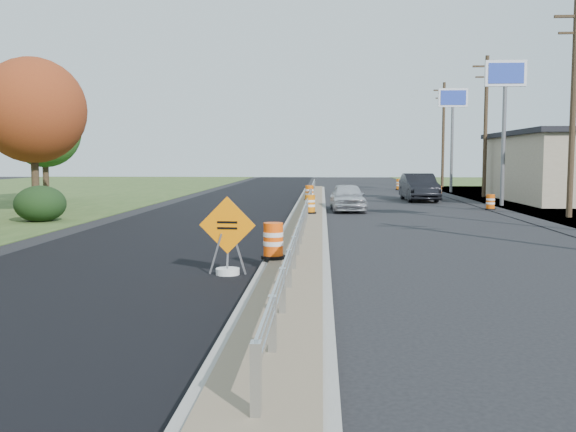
{
  "coord_description": "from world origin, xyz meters",
  "views": [
    {
      "loc": [
        0.6,
        -19.77,
        2.62
      ],
      "look_at": [
        -0.29,
        -2.92,
        1.1
      ],
      "focal_mm": 40.0,
      "sensor_mm": 36.0,
      "label": 1
    }
  ],
  "objects_px": {
    "caution_sign": "(228,255)",
    "barrel_median_far": "(309,193)",
    "barrel_median_near": "(273,242)",
    "barrel_median_mid": "(310,205)",
    "car_silver": "(348,197)",
    "barrel_shoulder_far": "(399,185)",
    "barrel_shoulder_near": "(490,202)",
    "car_dark_mid": "(419,187)",
    "barrel_shoulder_mid": "(438,193)"
  },
  "relations": [
    {
      "from": "car_dark_mid",
      "to": "caution_sign",
      "type": "bearing_deg",
      "value": -108.96
    },
    {
      "from": "barrel_median_far",
      "to": "barrel_shoulder_far",
      "type": "xyz_separation_m",
      "value": [
        7.11,
        16.9,
        -0.2
      ]
    },
    {
      "from": "barrel_shoulder_far",
      "to": "car_silver",
      "type": "relative_size",
      "value": 0.23
    },
    {
      "from": "barrel_median_far",
      "to": "barrel_shoulder_near",
      "type": "distance_m",
      "value": 9.92
    },
    {
      "from": "caution_sign",
      "to": "car_silver",
      "type": "relative_size",
      "value": 0.44
    },
    {
      "from": "barrel_shoulder_mid",
      "to": "car_silver",
      "type": "height_order",
      "value": "car_silver"
    },
    {
      "from": "barrel_median_mid",
      "to": "barrel_shoulder_mid",
      "type": "relative_size",
      "value": 0.95
    },
    {
      "from": "barrel_median_mid",
      "to": "barrel_shoulder_mid",
      "type": "bearing_deg",
      "value": 59.7
    },
    {
      "from": "barrel_median_far",
      "to": "barrel_median_near",
      "type": "bearing_deg",
      "value": -91.17
    },
    {
      "from": "barrel_median_mid",
      "to": "barrel_shoulder_near",
      "type": "height_order",
      "value": "barrel_median_mid"
    },
    {
      "from": "barrel_shoulder_mid",
      "to": "car_dark_mid",
      "type": "relative_size",
      "value": 0.17
    },
    {
      "from": "caution_sign",
      "to": "barrel_median_mid",
      "type": "height_order",
      "value": "caution_sign"
    },
    {
      "from": "barrel_shoulder_far",
      "to": "caution_sign",
      "type": "bearing_deg",
      "value": -102.23
    },
    {
      "from": "barrel_median_near",
      "to": "barrel_median_far",
      "type": "distance_m",
      "value": 21.41
    },
    {
      "from": "barrel_shoulder_mid",
      "to": "barrel_median_mid",
      "type": "bearing_deg",
      "value": -120.3
    },
    {
      "from": "barrel_median_far",
      "to": "car_silver",
      "type": "distance_m",
      "value": 4.96
    },
    {
      "from": "barrel_median_mid",
      "to": "barrel_shoulder_near",
      "type": "relative_size",
      "value": 1.03
    },
    {
      "from": "caution_sign",
      "to": "barrel_median_mid",
      "type": "relative_size",
      "value": 2.19
    },
    {
      "from": "car_dark_mid",
      "to": "barrel_shoulder_mid",
      "type": "bearing_deg",
      "value": 42.95
    },
    {
      "from": "caution_sign",
      "to": "car_dark_mid",
      "type": "xyz_separation_m",
      "value": [
        8.09,
        25.73,
        0.39
      ]
    },
    {
      "from": "caution_sign",
      "to": "barrel_median_near",
      "type": "xyz_separation_m",
      "value": [
        0.96,
        0.96,
        0.19
      ]
    },
    {
      "from": "barrel_median_mid",
      "to": "car_silver",
      "type": "relative_size",
      "value": 0.2
    },
    {
      "from": "barrel_shoulder_near",
      "to": "barrel_shoulder_far",
      "type": "relative_size",
      "value": 0.85
    },
    {
      "from": "barrel_median_near",
      "to": "car_silver",
      "type": "xyz_separation_m",
      "value": [
        2.43,
        16.86,
        0.05
      ]
    },
    {
      "from": "barrel_median_near",
      "to": "barrel_median_mid",
      "type": "xyz_separation_m",
      "value": [
        0.64,
        12.62,
        -0.03
      ]
    },
    {
      "from": "barrel_shoulder_far",
      "to": "car_silver",
      "type": "xyz_separation_m",
      "value": [
        -5.12,
        -21.44,
        0.25
      ]
    },
    {
      "from": "barrel_median_near",
      "to": "barrel_median_far",
      "type": "xyz_separation_m",
      "value": [
        0.44,
        21.4,
        -0.0
      ]
    },
    {
      "from": "barrel_shoulder_mid",
      "to": "barrel_shoulder_far",
      "type": "distance_m",
      "value": 12.18
    },
    {
      "from": "barrel_median_mid",
      "to": "barrel_shoulder_far",
      "type": "relative_size",
      "value": 0.88
    },
    {
      "from": "barrel_median_far",
      "to": "barrel_shoulder_far",
      "type": "height_order",
      "value": "barrel_median_far"
    },
    {
      "from": "car_silver",
      "to": "barrel_shoulder_mid",
      "type": "bearing_deg",
      "value": 54.03
    },
    {
      "from": "barrel_shoulder_far",
      "to": "barrel_median_mid",
      "type": "bearing_deg",
      "value": -105.06
    },
    {
      "from": "barrel_median_near",
      "to": "barrel_median_far",
      "type": "height_order",
      "value": "barrel_median_near"
    },
    {
      "from": "barrel_median_near",
      "to": "barrel_shoulder_near",
      "type": "distance_m",
      "value": 20.47
    },
    {
      "from": "barrel_shoulder_far",
      "to": "car_dark_mid",
      "type": "relative_size",
      "value": 0.18
    },
    {
      "from": "caution_sign",
      "to": "car_dark_mid",
      "type": "bearing_deg",
      "value": 78.02
    },
    {
      "from": "barrel_median_mid",
      "to": "barrel_median_far",
      "type": "distance_m",
      "value": 8.79
    },
    {
      "from": "barrel_median_mid",
      "to": "car_silver",
      "type": "distance_m",
      "value": 4.6
    },
    {
      "from": "caution_sign",
      "to": "barrel_median_near",
      "type": "relative_size",
      "value": 2.06
    },
    {
      "from": "barrel_shoulder_near",
      "to": "barrel_shoulder_mid",
      "type": "height_order",
      "value": "barrel_shoulder_mid"
    },
    {
      "from": "barrel_median_near",
      "to": "car_silver",
      "type": "distance_m",
      "value": 17.03
    },
    {
      "from": "car_silver",
      "to": "barrel_median_mid",
      "type": "bearing_deg",
      "value": -115.54
    },
    {
      "from": "barrel_median_far",
      "to": "barrel_shoulder_far",
      "type": "distance_m",
      "value": 18.33
    },
    {
      "from": "barrel_shoulder_near",
      "to": "car_silver",
      "type": "xyz_separation_m",
      "value": [
        -7.32,
        -1.14,
        0.32
      ]
    },
    {
      "from": "barrel_median_far",
      "to": "barrel_shoulder_mid",
      "type": "xyz_separation_m",
      "value": [
        8.12,
        4.75,
        -0.23
      ]
    },
    {
      "from": "caution_sign",
      "to": "car_dark_mid",
      "type": "relative_size",
      "value": 0.35
    },
    {
      "from": "caution_sign",
      "to": "barrel_median_near",
      "type": "height_order",
      "value": "caution_sign"
    },
    {
      "from": "caution_sign",
      "to": "barrel_median_far",
      "type": "relative_size",
      "value": 2.06
    },
    {
      "from": "caution_sign",
      "to": "car_silver",
      "type": "xyz_separation_m",
      "value": [
        3.39,
        17.82,
        0.24
      ]
    },
    {
      "from": "barrel_median_near",
      "to": "car_dark_mid",
      "type": "xyz_separation_m",
      "value": [
        7.13,
        24.76,
        0.2
      ]
    }
  ]
}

